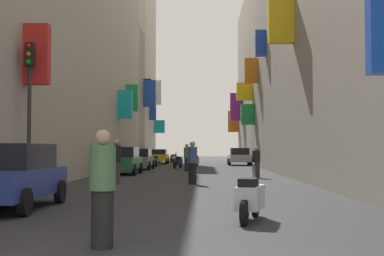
% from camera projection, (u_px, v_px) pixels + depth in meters
% --- Properties ---
extents(ground_plane, '(140.00, 140.00, 0.00)m').
position_uv_depth(ground_plane, '(191.00, 171.00, 34.43)').
color(ground_plane, '#2D2D30').
extents(building_left_near, '(6.97, 43.28, 17.23)m').
position_uv_depth(building_left_near, '(27.00, 5.00, 26.60)').
color(building_left_near, '#B2A899').
rests_on(building_left_near, ground).
extents(building_left_mid_a, '(7.19, 4.79, 12.76)m').
position_uv_depth(building_left_mid_a, '(111.00, 97.00, 50.53)').
color(building_left_mid_a, gray).
rests_on(building_left_mid_a, ground).
extents(building_left_mid_b, '(7.23, 11.92, 20.55)m').
position_uv_depth(building_left_mid_b, '(124.00, 69.00, 59.03)').
color(building_left_mid_b, '#BCB29E').
rests_on(building_left_mid_b, ground).
extents(building_right_mid_a, '(7.17, 32.50, 15.53)m').
position_uv_depth(building_right_mid_a, '(346.00, 23.00, 26.94)').
color(building_right_mid_a, gray).
rests_on(building_right_mid_a, ground).
extents(building_right_mid_b, '(7.36, 21.39, 16.90)m').
position_uv_depth(building_right_mid_b, '(274.00, 80.00, 53.88)').
color(building_right_mid_b, gray).
rests_on(building_right_mid_b, ground).
extents(parked_car_silver, '(1.99, 4.01, 1.50)m').
position_uv_depth(parked_car_silver, '(239.00, 156.00, 46.63)').
color(parked_car_silver, '#B7B7BC').
rests_on(parked_car_silver, ground).
extents(parked_car_green, '(1.85, 4.49, 1.53)m').
position_uv_depth(parked_car_green, '(123.00, 160.00, 30.02)').
color(parked_car_green, '#236638').
rests_on(parked_car_green, ground).
extents(parked_car_blue, '(1.88, 4.16, 1.54)m').
position_uv_depth(parked_car_blue, '(10.00, 175.00, 12.61)').
color(parked_car_blue, navy).
rests_on(parked_car_blue, ground).
extents(parked_car_yellow, '(1.89, 4.36, 1.40)m').
position_uv_depth(parked_car_yellow, '(159.00, 156.00, 51.14)').
color(parked_car_yellow, gold).
rests_on(parked_car_yellow, ground).
extents(parked_car_grey, '(1.86, 4.27, 1.44)m').
position_uv_depth(parked_car_grey, '(139.00, 159.00, 36.96)').
color(parked_car_grey, slate).
rests_on(parked_car_grey, ground).
extents(scooter_red, '(0.80, 1.80, 1.13)m').
position_uv_depth(scooter_red, '(158.00, 158.00, 55.13)').
color(scooter_red, red).
rests_on(scooter_red, ground).
extents(scooter_silver, '(0.82, 1.88, 1.13)m').
position_uv_depth(scooter_silver, '(174.00, 158.00, 55.96)').
color(scooter_silver, '#ADADB2').
rests_on(scooter_silver, ground).
extents(scooter_green, '(0.73, 1.90, 1.13)m').
position_uv_depth(scooter_green, '(154.00, 161.00, 43.35)').
color(scooter_green, '#287F3D').
rests_on(scooter_green, ground).
extents(scooter_white, '(0.70, 1.83, 1.13)m').
position_uv_depth(scooter_white, '(250.00, 198.00, 10.43)').
color(scooter_white, silver).
rests_on(scooter_white, ground).
extents(scooter_orange, '(0.65, 1.81, 1.13)m').
position_uv_depth(scooter_orange, '(195.00, 161.00, 43.33)').
color(scooter_orange, orange).
rests_on(scooter_orange, ground).
extents(scooter_black, '(0.71, 1.73, 1.13)m').
position_uv_depth(scooter_black, '(178.00, 162.00, 39.39)').
color(scooter_black, black).
rests_on(scooter_black, ground).
extents(pedestrian_crossing, '(0.48, 0.48, 1.74)m').
position_uv_depth(pedestrian_crossing, '(187.00, 158.00, 33.82)').
color(pedestrian_crossing, '#292929').
rests_on(pedestrian_crossing, ground).
extents(pedestrian_near_left, '(0.41, 0.41, 1.80)m').
position_uv_depth(pedestrian_near_left, '(116.00, 161.00, 21.77)').
color(pedestrian_near_left, '#3D3D3D').
rests_on(pedestrian_near_left, ground).
extents(pedestrian_near_right, '(0.49, 0.49, 1.73)m').
position_uv_depth(pedestrian_near_right, '(192.00, 163.00, 21.46)').
color(pedestrian_near_right, black).
rests_on(pedestrian_near_right, ground).
extents(pedestrian_mid_street, '(0.48, 0.48, 1.54)m').
position_uv_depth(pedestrian_mid_street, '(256.00, 162.00, 26.14)').
color(pedestrian_mid_street, '#2C2C2C').
rests_on(pedestrian_mid_street, ground).
extents(pedestrian_far_away, '(0.48, 0.48, 1.69)m').
position_uv_depth(pedestrian_far_away, '(102.00, 189.00, 7.61)').
color(pedestrian_far_away, black).
rests_on(pedestrian_far_away, ground).
extents(traffic_light_near_corner, '(0.26, 0.34, 4.75)m').
position_uv_depth(traffic_light_near_corner, '(29.00, 92.00, 16.67)').
color(traffic_light_near_corner, '#2D2D2D').
rests_on(traffic_light_near_corner, ground).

